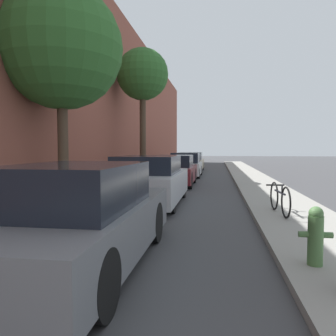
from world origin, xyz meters
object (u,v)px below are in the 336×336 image
Objects in this scene: parked_car_white at (186,165)px; bicycle at (280,198)px; parked_car_grey at (80,219)px; street_tree_far at (143,76)px; parked_car_maroon at (174,171)px; parked_car_champagne at (191,162)px; street_tree_near at (61,48)px; parked_car_silver at (149,181)px; fire_hydrant at (316,235)px.

parked_car_white reaches higher than bicycle.
street_tree_far is (-1.72, 11.46, 4.46)m from parked_car_grey.
parked_car_maroon is 9.80m from parked_car_champagne.
parked_car_grey is at bearing -90.11° from parked_car_white.
parked_car_white is 0.69× the size of street_tree_near.
bicycle is at bearing -56.63° from street_tree_far.
fire_hydrant is at bearing -57.08° from parked_car_silver.
street_tree_far reaches higher than parked_car_champagne.
parked_car_maroon is 0.99× the size of parked_car_white.
street_tree_far is at bearing 118.72° from bicycle.
street_tree_near is (-2.15, -6.39, 3.62)m from parked_car_maroon.
bicycle is (3.34, 3.79, -0.21)m from parked_car_grey.
street_tree_far is at bearing 113.49° from fire_hydrant.
parked_car_champagne reaches higher than bicycle.
fire_hydrant is 0.45× the size of bicycle.
parked_car_champagne is 16.72m from street_tree_near.
parked_car_white reaches higher than fire_hydrant.
fire_hydrant is (4.87, -11.21, -4.63)m from street_tree_far.
parked_car_grey is 15.28m from parked_car_white.
parked_car_grey reaches higher than fire_hydrant.
parked_car_silver is 0.93× the size of parked_car_champagne.
fire_hydrant is (3.21, -10.17, -0.14)m from parked_car_maroon.
parked_car_champagne is 20.23m from fire_hydrant.
parked_car_white is 15.35m from fire_hydrant.
parked_car_champagne is 0.74× the size of street_tree_far.
fire_hydrant is (3.16, 0.25, -0.17)m from parked_car_grey.
fire_hydrant is at bearing -78.24° from parked_car_white.
parked_car_silver is 2.52× the size of bicycle.
parked_car_maroon is (0.09, 5.07, -0.03)m from parked_car_silver.
fire_hydrant reaches higher than bicycle.
parked_car_champagne is 16.78m from bicycle.
parked_car_maroon is at bearing 71.41° from street_tree_near.
street_tree_near is at bearing -147.24° from parked_car_silver.
parked_car_grey is 5.35m from parked_car_silver.
parked_car_grey reaches higher than parked_car_white.
parked_car_grey is 1.10× the size of parked_car_white.
street_tree_far is at bearing 147.98° from parked_car_maroon.
street_tree_far reaches higher than street_tree_near.
parked_car_grey reaches higher than parked_car_silver.
fire_hydrant is at bearing 4.49° from parked_car_grey.
parked_car_champagne is (-0.04, 9.80, -0.00)m from parked_car_maroon.
parked_car_maroon is (-0.05, 10.42, -0.03)m from parked_car_grey.
street_tree_near reaches higher than bicycle.
bicycle is at bearing 48.62° from parked_car_grey.
street_tree_far is 8.10× the size of fire_hydrant.
parked_car_grey is 0.76× the size of street_tree_near.
parked_car_silver reaches higher than parked_car_white.
parked_car_maroon is 0.84× the size of parked_car_champagne.
parked_car_champagne is 0.81× the size of street_tree_near.
street_tree_near reaches higher than parked_car_white.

